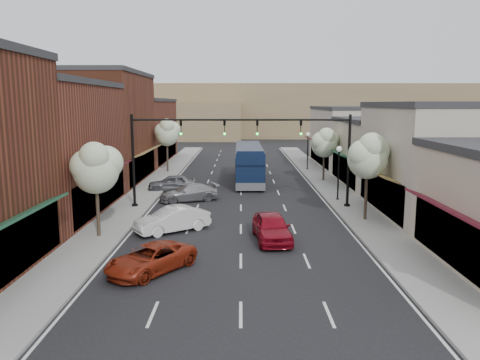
{
  "coord_description": "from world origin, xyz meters",
  "views": [
    {
      "loc": [
        0.01,
        -26.42,
        7.81
      ],
      "look_at": [
        -0.06,
        7.58,
        2.2
      ],
      "focal_mm": 35.0,
      "sensor_mm": 36.0,
      "label": 1
    }
  ],
  "objects_px": {
    "lamp_post_far": "(308,145)",
    "tree_left_near": "(96,167)",
    "signal_mast_left": "(165,147)",
    "tree_right_near": "(369,155)",
    "parked_car_a": "(151,259)",
    "tree_left_far": "(167,132)",
    "coach_bus": "(249,163)",
    "red_hatchback": "(272,227)",
    "parked_car_c": "(189,193)",
    "signal_mast_right": "(317,147)",
    "lamp_post_near": "(339,164)",
    "parked_car_d": "(172,183)",
    "tree_right_far": "(325,142)",
    "parked_car_b": "(172,220)"
  },
  "relations": [
    {
      "from": "tree_right_far",
      "to": "parked_car_b",
      "type": "xyz_separation_m",
      "value": [
        -12.55,
        -18.55,
        -3.23
      ]
    },
    {
      "from": "signal_mast_right",
      "to": "tree_left_near",
      "type": "xyz_separation_m",
      "value": [
        -13.87,
        -8.05,
        -0.4
      ]
    },
    {
      "from": "tree_right_near",
      "to": "parked_car_b",
      "type": "relative_size",
      "value": 1.29
    },
    {
      "from": "coach_bus",
      "to": "parked_car_d",
      "type": "bearing_deg",
      "value": -145.75
    },
    {
      "from": "tree_right_near",
      "to": "tree_right_far",
      "type": "xyz_separation_m",
      "value": [
        0.0,
        16.0,
        -0.46
      ]
    },
    {
      "from": "tree_left_far",
      "to": "lamp_post_far",
      "type": "relative_size",
      "value": 1.38
    },
    {
      "from": "signal_mast_right",
      "to": "parked_car_d",
      "type": "distance_m",
      "value": 14.28
    },
    {
      "from": "parked_car_b",
      "to": "parked_car_d",
      "type": "bearing_deg",
      "value": 153.98
    },
    {
      "from": "parked_car_c",
      "to": "lamp_post_near",
      "type": "bearing_deg",
      "value": 69.58
    },
    {
      "from": "tree_right_near",
      "to": "parked_car_c",
      "type": "distance_m",
      "value": 14.65
    },
    {
      "from": "tree_left_far",
      "to": "parked_car_c",
      "type": "bearing_deg",
      "value": -75.29
    },
    {
      "from": "signal_mast_left",
      "to": "tree_right_near",
      "type": "distance_m",
      "value": 14.55
    },
    {
      "from": "tree_left_far",
      "to": "coach_bus",
      "type": "xyz_separation_m",
      "value": [
        9.05,
        -6.11,
        -2.69
      ]
    },
    {
      "from": "tree_left_near",
      "to": "coach_bus",
      "type": "distance_m",
      "value": 21.98
    },
    {
      "from": "signal_mast_right",
      "to": "lamp_post_near",
      "type": "xyz_separation_m",
      "value": [
        2.18,
        2.5,
        -1.62
      ]
    },
    {
      "from": "tree_right_near",
      "to": "tree_left_near",
      "type": "xyz_separation_m",
      "value": [
        -16.6,
        -4.0,
        -0.23
      ]
    },
    {
      "from": "signal_mast_left",
      "to": "lamp_post_far",
      "type": "distance_m",
      "value": 24.14
    },
    {
      "from": "signal_mast_right",
      "to": "tree_left_far",
      "type": "relative_size",
      "value": 1.34
    },
    {
      "from": "signal_mast_left",
      "to": "coach_bus",
      "type": "relative_size",
      "value": 0.68
    },
    {
      "from": "coach_bus",
      "to": "parked_car_c",
      "type": "bearing_deg",
      "value": -118.55
    },
    {
      "from": "lamp_post_far",
      "to": "parked_car_c",
      "type": "bearing_deg",
      "value": -124.45
    },
    {
      "from": "tree_left_near",
      "to": "lamp_post_far",
      "type": "distance_m",
      "value": 32.35
    },
    {
      "from": "lamp_post_far",
      "to": "tree_left_near",
      "type": "bearing_deg",
      "value": -119.78
    },
    {
      "from": "tree_left_far",
      "to": "lamp_post_far",
      "type": "height_order",
      "value": "tree_left_far"
    },
    {
      "from": "lamp_post_near",
      "to": "parked_car_d",
      "type": "xyz_separation_m",
      "value": [
        -14.0,
        4.51,
        -2.28
      ]
    },
    {
      "from": "lamp_post_near",
      "to": "parked_car_d",
      "type": "height_order",
      "value": "lamp_post_near"
    },
    {
      "from": "red_hatchback",
      "to": "parked_car_a",
      "type": "distance_m",
      "value": 7.79
    },
    {
      "from": "signal_mast_right",
      "to": "parked_car_c",
      "type": "height_order",
      "value": "signal_mast_right"
    },
    {
      "from": "signal_mast_left",
      "to": "tree_right_near",
      "type": "bearing_deg",
      "value": -16.19
    },
    {
      "from": "red_hatchback",
      "to": "parked_car_c",
      "type": "height_order",
      "value": "red_hatchback"
    },
    {
      "from": "tree_right_far",
      "to": "parked_car_d",
      "type": "bearing_deg",
      "value": -161.25
    },
    {
      "from": "tree_left_near",
      "to": "red_hatchback",
      "type": "relative_size",
      "value": 1.2
    },
    {
      "from": "tree_right_far",
      "to": "lamp_post_far",
      "type": "distance_m",
      "value": 8.13
    },
    {
      "from": "tree_right_far",
      "to": "parked_car_a",
      "type": "distance_m",
      "value": 28.61
    },
    {
      "from": "lamp_post_far",
      "to": "parked_car_d",
      "type": "xyz_separation_m",
      "value": [
        -14.0,
        -12.99,
        -2.28
      ]
    },
    {
      "from": "tree_right_far",
      "to": "red_hatchback",
      "type": "distance_m",
      "value": 21.74
    },
    {
      "from": "tree_left_far",
      "to": "tree_left_near",
      "type": "bearing_deg",
      "value": -90.0
    },
    {
      "from": "lamp_post_near",
      "to": "lamp_post_far",
      "type": "xyz_separation_m",
      "value": [
        0.0,
        17.5,
        0.0
      ]
    },
    {
      "from": "signal_mast_right",
      "to": "lamp_post_near",
      "type": "relative_size",
      "value": 1.85
    },
    {
      "from": "parked_car_c",
      "to": "lamp_post_far",
      "type": "bearing_deg",
      "value": 125.16
    },
    {
      "from": "tree_left_far",
      "to": "parked_car_a",
      "type": "distance_m",
      "value": 32.0
    },
    {
      "from": "lamp_post_near",
      "to": "parked_car_d",
      "type": "relative_size",
      "value": 1.05
    },
    {
      "from": "parked_car_d",
      "to": "tree_right_far",
      "type": "bearing_deg",
      "value": 101.4
    },
    {
      "from": "tree_right_far",
      "to": "parked_car_c",
      "type": "relative_size",
      "value": 1.15
    },
    {
      "from": "signal_mast_left",
      "to": "lamp_post_near",
      "type": "xyz_separation_m",
      "value": [
        13.42,
        2.5,
        -1.62
      ]
    },
    {
      "from": "tree_left_near",
      "to": "red_hatchback",
      "type": "distance_m",
      "value": 10.59
    },
    {
      "from": "tree_left_far",
      "to": "coach_bus",
      "type": "relative_size",
      "value": 0.51
    },
    {
      "from": "parked_car_b",
      "to": "parked_car_c",
      "type": "bearing_deg",
      "value": 145.62
    },
    {
      "from": "tree_left_far",
      "to": "parked_car_c",
      "type": "distance_m",
      "value": 16.43
    },
    {
      "from": "lamp_post_far",
      "to": "parked_car_a",
      "type": "distance_m",
      "value": 35.71
    }
  ]
}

